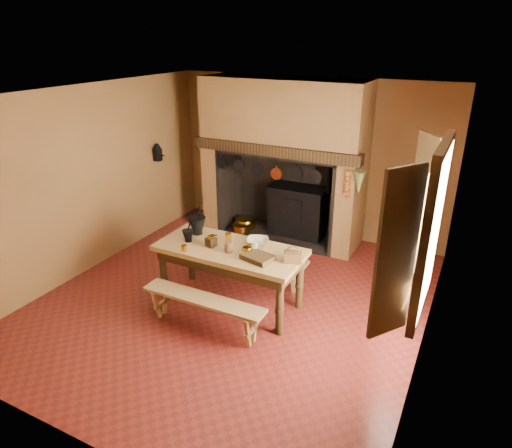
% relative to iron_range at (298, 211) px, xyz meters
% --- Properties ---
extents(floor, '(5.50, 5.50, 0.00)m').
position_rel_iron_range_xyz_m(floor, '(0.04, -2.45, -0.48)').
color(floor, maroon).
rests_on(floor, ground).
extents(ceiling, '(5.50, 5.50, 0.00)m').
position_rel_iron_range_xyz_m(ceiling, '(0.04, -2.45, 2.32)').
color(ceiling, silver).
rests_on(ceiling, back_wall).
extents(back_wall, '(5.00, 0.02, 2.80)m').
position_rel_iron_range_xyz_m(back_wall, '(0.04, 0.30, 0.92)').
color(back_wall, '#9A6B3D').
rests_on(back_wall, floor).
extents(wall_left, '(0.02, 5.50, 2.80)m').
position_rel_iron_range_xyz_m(wall_left, '(-2.46, -2.45, 0.92)').
color(wall_left, '#9A6B3D').
rests_on(wall_left, floor).
extents(wall_right, '(0.02, 5.50, 2.80)m').
position_rel_iron_range_xyz_m(wall_right, '(2.54, -2.45, 0.92)').
color(wall_right, '#9A6B3D').
rests_on(wall_right, floor).
extents(wall_front, '(5.00, 0.02, 2.80)m').
position_rel_iron_range_xyz_m(wall_front, '(0.04, -5.20, 0.92)').
color(wall_front, '#9A6B3D').
rests_on(wall_front, floor).
extents(chimney_breast, '(2.95, 0.96, 2.80)m').
position_rel_iron_range_xyz_m(chimney_breast, '(-0.26, -0.14, 1.33)').
color(chimney_breast, '#9A6B3D').
rests_on(chimney_breast, floor).
extents(iron_range, '(1.12, 0.55, 1.60)m').
position_rel_iron_range_xyz_m(iron_range, '(0.00, 0.00, 0.00)').
color(iron_range, black).
rests_on(iron_range, floor).
extents(hearth_pans, '(0.51, 0.62, 0.20)m').
position_rel_iron_range_xyz_m(hearth_pans, '(-1.01, -0.23, -0.39)').
color(hearth_pans, gold).
rests_on(hearth_pans, floor).
extents(hanging_pans, '(1.92, 0.29, 0.27)m').
position_rel_iron_range_xyz_m(hanging_pans, '(-0.30, -0.64, 0.88)').
color(hanging_pans, black).
rests_on(hanging_pans, chimney_breast).
extents(onion_string, '(0.12, 0.10, 0.46)m').
position_rel_iron_range_xyz_m(onion_string, '(1.04, -0.66, 0.85)').
color(onion_string, '#A4551E').
rests_on(onion_string, chimney_breast).
extents(herb_bunch, '(0.20, 0.20, 0.35)m').
position_rel_iron_range_xyz_m(herb_bunch, '(1.22, -0.66, 0.90)').
color(herb_bunch, '#565E2C').
rests_on(herb_bunch, chimney_breast).
extents(window, '(0.39, 1.75, 1.76)m').
position_rel_iron_range_xyz_m(window, '(2.39, -2.85, 1.22)').
color(window, white).
rests_on(window, wall_right).
extents(wall_coffee_mill, '(0.23, 0.16, 0.31)m').
position_rel_iron_range_xyz_m(wall_coffee_mill, '(-2.38, -0.90, 1.03)').
color(wall_coffee_mill, black).
rests_on(wall_coffee_mill, wall_left).
extents(work_table, '(1.97, 0.88, 0.85)m').
position_rel_iron_range_xyz_m(work_table, '(0.05, -2.56, 0.23)').
color(work_table, tan).
rests_on(work_table, floor).
extents(bench_front, '(1.64, 0.29, 0.46)m').
position_rel_iron_range_xyz_m(bench_front, '(0.05, -3.23, -0.14)').
color(bench_front, tan).
rests_on(bench_front, floor).
extents(bench_back, '(1.65, 0.29, 0.46)m').
position_rel_iron_range_xyz_m(bench_back, '(0.05, -1.86, -0.14)').
color(bench_back, tan).
rests_on(bench_back, floor).
extents(mortar_large, '(0.25, 0.25, 0.42)m').
position_rel_iron_range_xyz_m(mortar_large, '(-0.58, -2.37, 0.51)').
color(mortar_large, black).
rests_on(mortar_large, work_table).
extents(mortar_small, '(0.16, 0.16, 0.27)m').
position_rel_iron_range_xyz_m(mortar_small, '(-0.55, -2.64, 0.46)').
color(mortar_small, black).
rests_on(mortar_small, work_table).
extents(coffee_grinder, '(0.18, 0.15, 0.19)m').
position_rel_iron_range_xyz_m(coffee_grinder, '(-0.19, -2.62, 0.44)').
color(coffee_grinder, '#32210F').
rests_on(coffee_grinder, work_table).
extents(brass_mug_a, '(0.09, 0.09, 0.08)m').
position_rel_iron_range_xyz_m(brass_mug_a, '(-0.43, -2.91, 0.41)').
color(brass_mug_a, gold).
rests_on(brass_mug_a, work_table).
extents(brass_mug_b, '(0.10, 0.10, 0.10)m').
position_rel_iron_range_xyz_m(brass_mug_b, '(-0.09, -2.36, 0.42)').
color(brass_mug_b, gold).
rests_on(brass_mug_b, work_table).
extents(mixing_bowl, '(0.38, 0.38, 0.07)m').
position_rel_iron_range_xyz_m(mixing_bowl, '(0.32, -2.28, 0.41)').
color(mixing_bowl, beige).
rests_on(mixing_bowl, work_table).
extents(stoneware_crock, '(0.13, 0.13, 0.14)m').
position_rel_iron_range_xyz_m(stoneware_crock, '(0.09, -2.66, 0.44)').
color(stoneware_crock, brown).
rests_on(stoneware_crock, work_table).
extents(glass_jar, '(0.09, 0.09, 0.15)m').
position_rel_iron_range_xyz_m(glass_jar, '(0.40, -2.52, 0.44)').
color(glass_jar, beige).
rests_on(glass_jar, work_table).
extents(wicker_basket, '(0.26, 0.23, 0.21)m').
position_rel_iron_range_xyz_m(wicker_basket, '(0.93, -2.54, 0.44)').
color(wicker_basket, '#4C3116').
rests_on(wicker_basket, work_table).
extents(wooden_tray, '(0.43, 0.35, 0.07)m').
position_rel_iron_range_xyz_m(wooden_tray, '(0.53, -2.69, 0.40)').
color(wooden_tray, '#32210F').
rests_on(wooden_tray, work_table).
extents(brass_cup, '(0.16, 0.16, 0.10)m').
position_rel_iron_range_xyz_m(brass_cup, '(0.34, -2.62, 0.42)').
color(brass_cup, gold).
rests_on(brass_cup, work_table).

